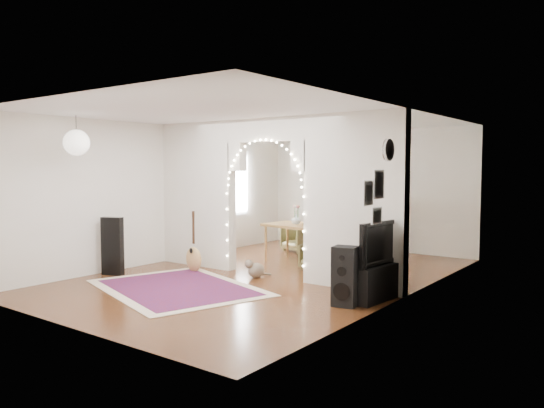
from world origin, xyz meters
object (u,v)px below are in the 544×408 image
Objects in this scene: floor_speaker at (345,276)px; dining_chair_left at (299,239)px; media_console at (375,282)px; dining_chair_right at (315,256)px; bookcase at (358,222)px; dining_table at (296,228)px; acoustic_guitar at (194,249)px.

floor_speaker reaches higher than dining_chair_left.
dining_chair_right is at bearing 149.18° from media_console.
bookcase reaches higher than dining_table.
acoustic_guitar is 0.69× the size of bookcase.
dining_table is at bearing 125.61° from floor_speaker.
dining_chair_left is 1.20× the size of dining_chair_right.
media_console is 1.63× the size of dining_chair_left.
floor_speaker is at bearing -37.07° from dining_table.
dining_chair_left is at bearing 144.17° from media_console.
floor_speaker is 2.64m from dining_chair_right.
floor_speaker is 0.63× the size of dining_table.
bookcase is (1.39, 3.65, 0.27)m from acoustic_guitar.
acoustic_guitar is 1.50× the size of dining_chair_left.
floor_speaker is 3.34m from dining_table.
acoustic_guitar reaches higher than dining_chair_left.
dining_table reaches higher than dining_chair_left.
dining_chair_left reaches higher than dining_chair_right.
bookcase is at bearing 45.62° from dining_chair_left.
bookcase reaches higher than acoustic_guitar.
dining_table is at bearing 81.89° from acoustic_guitar.
media_console reaches higher than dining_chair_right.
dining_chair_right is at bearing -63.60° from bookcase.
floor_speaker is 0.81× the size of media_console.
media_console is at bearing 20.75° from acoustic_guitar.
floor_speaker is 4.55m from bookcase.
dining_table is (0.95, 1.87, 0.28)m from acoustic_guitar.
floor_speaker is at bearing -98.71° from media_console.
floor_speaker is at bearing -66.10° from dining_chair_right.
bookcase is 1.36m from dining_chair_left.
acoustic_guitar is at bearing 162.14° from floor_speaker.
media_console is at bearing -53.76° from dining_chair_right.
acoustic_guitar is 0.92× the size of media_console.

